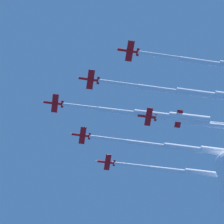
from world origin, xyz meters
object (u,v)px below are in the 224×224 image
at_px(jet_port_inner, 201,94).
at_px(jet_starboard_mid, 207,173).
at_px(jet_lead, 156,115).
at_px(jet_starboard_inner, 187,148).

height_order(jet_port_inner, jet_starboard_mid, jet_starboard_mid).
bearing_deg(jet_starboard_mid, jet_lead, -63.19).
relative_size(jet_lead, jet_port_inner, 0.96).
bearing_deg(jet_starboard_mid, jet_starboard_inner, -60.45).
distance_m(jet_lead, jet_starboard_inner, 24.83).
relative_size(jet_port_inner, jet_starboard_mid, 0.95).
height_order(jet_starboard_inner, jet_starboard_mid, jet_starboard_mid).
distance_m(jet_starboard_inner, jet_starboard_mid, 20.82).
xyz_separation_m(jet_port_inner, jet_starboard_mid, (-39.71, 29.61, 2.30)).
bearing_deg(jet_lead, jet_port_inner, 30.04).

